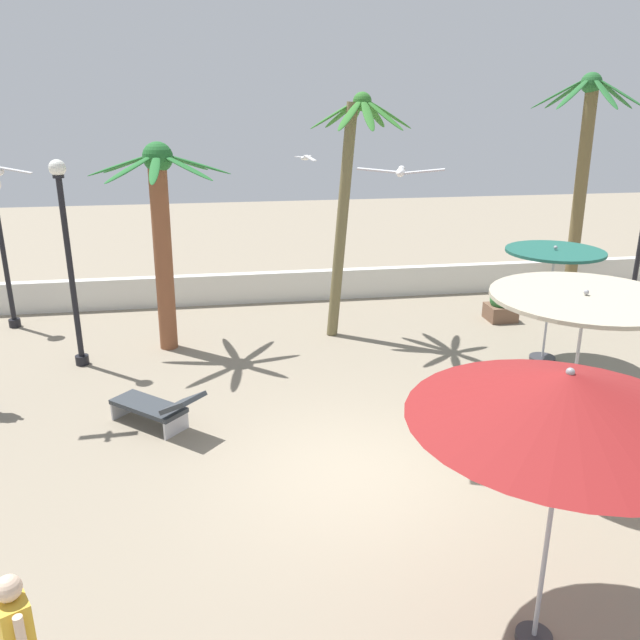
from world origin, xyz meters
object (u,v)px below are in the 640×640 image
(lamp_post_0, at_px, (68,252))
(seagull_0, at_px, (401,172))
(lamp_post_1, at_px, (640,244))
(guest_1, at_px, (18,640))
(palm_tree_0, at_px, (161,221))
(lamp_post_2, at_px, (0,232))
(patio_umbrella_0, at_px, (567,397))
(seagull_2, at_px, (306,158))
(palm_tree_1, at_px, (348,186))
(patio_umbrella_2, at_px, (585,303))
(palm_tree_2, at_px, (583,163))
(lounge_chair_0, at_px, (157,406))
(patio_umbrella_1, at_px, (554,263))
(planter, at_px, (501,306))

(lamp_post_0, height_order, seagull_0, seagull_0)
(lamp_post_1, xyz_separation_m, guest_1, (-12.03, -9.23, -1.06))
(palm_tree_0, height_order, lamp_post_2, palm_tree_0)
(palm_tree_0, height_order, guest_1, palm_tree_0)
(patio_umbrella_0, relative_size, lamp_post_1, 0.86)
(lamp_post_1, distance_m, seagull_2, 9.22)
(patio_umbrella_0, xyz_separation_m, palm_tree_1, (-0.08, 9.50, 0.73))
(patio_umbrella_2, height_order, palm_tree_2, palm_tree_2)
(palm_tree_2, xyz_separation_m, guest_1, (-11.84, -11.90, -2.75))
(seagull_0, bearing_deg, lounge_chair_0, 160.24)
(lamp_post_0, xyz_separation_m, lamp_post_1, (13.16, 0.50, -0.39))
(patio_umbrella_1, relative_size, palm_tree_0, 0.56)
(palm_tree_1, xyz_separation_m, seagull_2, (-0.32, 4.63, 0.25))
(patio_umbrella_2, distance_m, palm_tree_1, 6.65)
(lounge_chair_0, bearing_deg, lamp_post_1, 17.87)
(patio_umbrella_0, relative_size, patio_umbrella_2, 1.12)
(guest_1, relative_size, seagull_2, 1.76)
(palm_tree_0, height_order, lamp_post_1, palm_tree_0)
(lounge_chair_0, bearing_deg, palm_tree_0, 90.17)
(planter, bearing_deg, seagull_2, 136.26)
(palm_tree_0, xyz_separation_m, guest_1, (-0.69, -9.46, -1.90))
(palm_tree_2, distance_m, planter, 4.78)
(patio_umbrella_1, xyz_separation_m, planter, (0.23, 2.71, -1.80))
(patio_umbrella_2, height_order, lounge_chair_0, patio_umbrella_2)
(patio_umbrella_2, xyz_separation_m, lounge_chair_0, (-6.41, 2.07, -2.18))
(palm_tree_0, bearing_deg, patio_umbrella_2, -42.83)
(patio_umbrella_1, relative_size, seagull_0, 2.13)
(palm_tree_2, distance_m, lounge_chair_0, 13.24)
(palm_tree_1, xyz_separation_m, planter, (4.13, 0.38, -3.17))
(palm_tree_0, bearing_deg, guest_1, -94.16)
(palm_tree_2, distance_m, lamp_post_1, 3.16)
(lamp_post_2, distance_m, seagull_2, 8.40)
(palm_tree_1, height_order, guest_1, palm_tree_1)
(lamp_post_1, relative_size, lamp_post_2, 0.97)
(palm_tree_0, height_order, palm_tree_2, palm_tree_2)
(palm_tree_1, height_order, planter, palm_tree_1)
(patio_umbrella_1, relative_size, lamp_post_2, 0.68)
(palm_tree_1, xyz_separation_m, guest_1, (-4.85, -9.70, -2.54))
(lounge_chair_0, relative_size, seagull_2, 1.85)
(patio_umbrella_2, bearing_deg, lamp_post_2, 142.29)
(guest_1, bearing_deg, palm_tree_2, 45.14)
(palm_tree_0, xyz_separation_m, lamp_post_1, (11.34, -0.23, -0.84))
(patio_umbrella_1, relative_size, planter, 2.99)
(lamp_post_1, xyz_separation_m, seagull_0, (-7.57, -5.00, 2.36))
(lounge_chair_0, bearing_deg, guest_1, -97.15)
(lamp_post_2, bearing_deg, seagull_2, 19.79)
(palm_tree_1, height_order, lamp_post_1, palm_tree_1)
(lounge_chair_0, bearing_deg, lamp_post_2, 123.65)
(patio_umbrella_1, distance_m, seagull_0, 5.77)
(palm_tree_1, relative_size, lounge_chair_0, 3.18)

